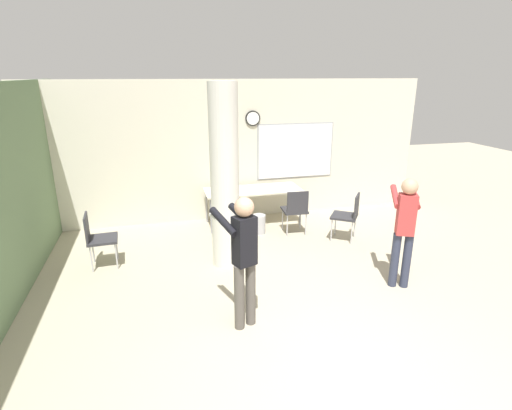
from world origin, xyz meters
The scene contains 12 objects.
ground_plane centered at (0.00, 0.00, 0.00)m, with size 24.00×24.00×0.00m, color #ADA389.
wall_left_accent centered at (-3.50, 2.50, 1.40)m, with size 0.12×7.00×2.80m.
wall_back centered at (0.02, 5.06, 1.40)m, with size 8.00×0.15×2.80m.
support_pillar centered at (-0.61, 2.90, 1.40)m, with size 0.43×0.43×2.80m.
folding_table centered at (0.23, 4.52, 0.68)m, with size 1.90×0.75×0.72m.
bottle_on_table centered at (-0.20, 4.67, 0.82)m, with size 0.07×0.07×0.25m.
waste_bin centered at (0.22, 4.00, 0.18)m, with size 0.24×0.24×0.36m.
chair_table_right centered at (0.86, 3.79, 0.51)m, with size 0.47×0.47×0.87m.
chair_mid_room centered at (1.69, 3.28, 0.51)m, with size 0.61×0.61×0.87m.
chair_by_left_wall centered at (-2.56, 3.27, 0.51)m, with size 0.47×0.47×0.87m.
person_playing_front centered at (-0.70, 1.21, 0.95)m, with size 0.51×0.65×1.62m.
person_playing_side centered at (1.64, 1.59, 0.93)m, with size 0.52×0.66×1.58m.
Camera 1 is at (-1.59, -2.84, 2.89)m, focal length 28.00 mm.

